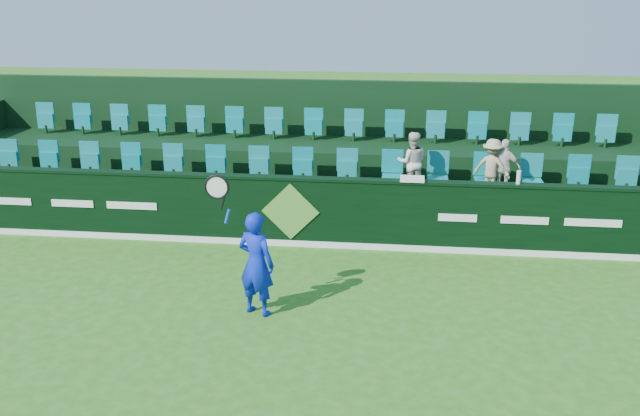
# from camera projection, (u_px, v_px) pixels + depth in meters

# --- Properties ---
(ground) EXTENTS (60.00, 60.00, 0.00)m
(ground) POSITION_uv_depth(u_px,v_px,m) (248.00, 346.00, 9.93)
(ground) COLOR #2B6618
(ground) RESTS_ON ground
(sponsor_hoarding) EXTENTS (16.00, 0.25, 1.35)m
(sponsor_hoarding) POSITION_uv_depth(u_px,v_px,m) (291.00, 211.00, 13.50)
(sponsor_hoarding) COLOR black
(sponsor_hoarding) RESTS_ON ground
(stand_tier_front) EXTENTS (16.00, 2.00, 0.80)m
(stand_tier_front) POSITION_uv_depth(u_px,v_px,m) (300.00, 207.00, 14.62)
(stand_tier_front) COLOR black
(stand_tier_front) RESTS_ON ground
(stand_tier_back) EXTENTS (16.00, 1.80, 1.30)m
(stand_tier_back) POSITION_uv_depth(u_px,v_px,m) (312.00, 171.00, 16.34)
(stand_tier_back) COLOR black
(stand_tier_back) RESTS_ON ground
(stand_rear) EXTENTS (16.00, 4.10, 2.60)m
(stand_rear) POSITION_uv_depth(u_px,v_px,m) (314.00, 143.00, 16.58)
(stand_rear) COLOR black
(stand_rear) RESTS_ON ground
(seat_row_front) EXTENTS (13.50, 0.50, 0.60)m
(seat_row_front) POSITION_uv_depth(u_px,v_px,m) (302.00, 169.00, 14.78)
(seat_row_front) COLOR #147F85
(seat_row_front) RESTS_ON stand_tier_front
(seat_row_back) EXTENTS (13.50, 0.50, 0.60)m
(seat_row_back) POSITION_uv_depth(u_px,v_px,m) (313.00, 128.00, 16.33)
(seat_row_back) COLOR #147F85
(seat_row_back) RESTS_ON stand_tier_back
(tennis_player) EXTENTS (1.11, 0.58, 2.26)m
(tennis_player) POSITION_uv_depth(u_px,v_px,m) (256.00, 263.00, 10.66)
(tennis_player) COLOR #0B21C1
(tennis_player) RESTS_ON ground
(spectator_left) EXTENTS (0.63, 0.51, 1.22)m
(spectator_left) POSITION_uv_depth(u_px,v_px,m) (412.00, 162.00, 14.08)
(spectator_left) COLOR silver
(spectator_left) RESTS_ON stand_tier_front
(spectator_middle) EXTENTS (0.71, 0.52, 1.12)m
(spectator_middle) POSITION_uv_depth(u_px,v_px,m) (504.00, 167.00, 13.89)
(spectator_middle) COLOR silver
(spectator_middle) RESTS_ON stand_tier_front
(spectator_right) EXTENTS (0.83, 0.67, 1.12)m
(spectator_right) POSITION_uv_depth(u_px,v_px,m) (492.00, 167.00, 13.92)
(spectator_right) COLOR tan
(spectator_right) RESTS_ON stand_tier_front
(towel) EXTENTS (0.44, 0.28, 0.07)m
(towel) POSITION_uv_depth(u_px,v_px,m) (412.00, 179.00, 13.03)
(towel) COLOR white
(towel) RESTS_ON sponsor_hoarding
(drinks_bottle) EXTENTS (0.08, 0.08, 0.25)m
(drinks_bottle) POSITION_uv_depth(u_px,v_px,m) (519.00, 177.00, 12.79)
(drinks_bottle) COLOR silver
(drinks_bottle) RESTS_ON sponsor_hoarding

